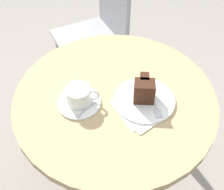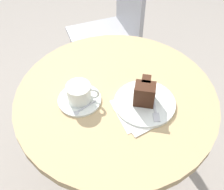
{
  "view_description": "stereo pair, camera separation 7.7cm",
  "coord_description": "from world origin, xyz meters",
  "px_view_note": "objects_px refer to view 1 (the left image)",
  "views": [
    {
      "loc": [
        -0.03,
        -0.71,
        1.52
      ],
      "look_at": [
        -0.01,
        -0.03,
        0.77
      ],
      "focal_mm": 45.0,
      "sensor_mm": 36.0,
      "label": 1
    },
    {
      "loc": [
        0.04,
        -0.71,
        1.52
      ],
      "look_at": [
        -0.01,
        -0.03,
        0.77
      ],
      "focal_mm": 45.0,
      "sensor_mm": 36.0,
      "label": 2
    }
  ],
  "objects_px": {
    "coffee_cup": "(79,95)",
    "saucer": "(79,102)",
    "teaspoon": "(83,112)",
    "napkin": "(141,109)",
    "cafe_chair": "(101,24)",
    "fork": "(156,105)",
    "cake_plate": "(144,100)",
    "cake_slice": "(144,90)"
  },
  "relations": [
    {
      "from": "coffee_cup",
      "to": "saucer",
      "type": "bearing_deg",
      "value": 167.62
    },
    {
      "from": "teaspoon",
      "to": "coffee_cup",
      "type": "bearing_deg",
      "value": -117.41
    },
    {
      "from": "napkin",
      "to": "cafe_chair",
      "type": "xyz_separation_m",
      "value": [
        -0.15,
        0.83,
        -0.19
      ]
    },
    {
      "from": "fork",
      "to": "cake_plate",
      "type": "bearing_deg",
      "value": -139.42
    },
    {
      "from": "cake_plate",
      "to": "cafe_chair",
      "type": "xyz_separation_m",
      "value": [
        -0.17,
        0.79,
        -0.19
      ]
    },
    {
      "from": "saucer",
      "to": "teaspoon",
      "type": "height_order",
      "value": "teaspoon"
    },
    {
      "from": "saucer",
      "to": "cafe_chair",
      "type": "xyz_separation_m",
      "value": [
        0.08,
        0.79,
        -0.19
      ]
    },
    {
      "from": "teaspoon",
      "to": "saucer",
      "type": "bearing_deg",
      "value": -115.26
    },
    {
      "from": "cake_slice",
      "to": "cafe_chair",
      "type": "relative_size",
      "value": 0.11
    },
    {
      "from": "teaspoon",
      "to": "fork",
      "type": "distance_m",
      "value": 0.26
    },
    {
      "from": "saucer",
      "to": "cake_plate",
      "type": "relative_size",
      "value": 0.71
    },
    {
      "from": "saucer",
      "to": "cake_slice",
      "type": "height_order",
      "value": "cake_slice"
    },
    {
      "from": "coffee_cup",
      "to": "fork",
      "type": "height_order",
      "value": "coffee_cup"
    },
    {
      "from": "saucer",
      "to": "teaspoon",
      "type": "xyz_separation_m",
      "value": [
        0.02,
        -0.05,
        0.01
      ]
    },
    {
      "from": "cake_slice",
      "to": "cafe_chair",
      "type": "xyz_separation_m",
      "value": [
        -0.16,
        0.78,
        -0.24
      ]
    },
    {
      "from": "cake_slice",
      "to": "cafe_chair",
      "type": "bearing_deg",
      "value": 101.81
    },
    {
      "from": "coffee_cup",
      "to": "fork",
      "type": "xyz_separation_m",
      "value": [
        0.28,
        -0.03,
        -0.03
      ]
    },
    {
      "from": "coffee_cup",
      "to": "teaspoon",
      "type": "bearing_deg",
      "value": -73.14
    },
    {
      "from": "fork",
      "to": "napkin",
      "type": "relative_size",
      "value": 0.67
    },
    {
      "from": "coffee_cup",
      "to": "teaspoon",
      "type": "distance_m",
      "value": 0.06
    },
    {
      "from": "cake_plate",
      "to": "saucer",
      "type": "bearing_deg",
      "value": -179.17
    },
    {
      "from": "cake_plate",
      "to": "cake_slice",
      "type": "relative_size",
      "value": 2.31
    },
    {
      "from": "fork",
      "to": "napkin",
      "type": "distance_m",
      "value": 0.06
    },
    {
      "from": "saucer",
      "to": "napkin",
      "type": "height_order",
      "value": "saucer"
    },
    {
      "from": "coffee_cup",
      "to": "cake_plate",
      "type": "xyz_separation_m",
      "value": [
        0.24,
        0.0,
        -0.04
      ]
    },
    {
      "from": "saucer",
      "to": "fork",
      "type": "height_order",
      "value": "fork"
    },
    {
      "from": "cake_slice",
      "to": "napkin",
      "type": "relative_size",
      "value": 0.43
    },
    {
      "from": "teaspoon",
      "to": "cafe_chair",
      "type": "height_order",
      "value": "cafe_chair"
    },
    {
      "from": "coffee_cup",
      "to": "cake_slice",
      "type": "bearing_deg",
      "value": 3.06
    },
    {
      "from": "saucer",
      "to": "cafe_chair",
      "type": "bearing_deg",
      "value": 84.57
    },
    {
      "from": "cake_plate",
      "to": "fork",
      "type": "bearing_deg",
      "value": -42.41
    },
    {
      "from": "teaspoon",
      "to": "cake_plate",
      "type": "bearing_deg",
      "value": 148.82
    },
    {
      "from": "coffee_cup",
      "to": "cafe_chair",
      "type": "relative_size",
      "value": 0.13
    },
    {
      "from": "coffee_cup",
      "to": "cake_plate",
      "type": "relative_size",
      "value": 0.53
    },
    {
      "from": "teaspoon",
      "to": "fork",
      "type": "height_order",
      "value": "fork"
    },
    {
      "from": "cake_slice",
      "to": "cafe_chair",
      "type": "distance_m",
      "value": 0.83
    },
    {
      "from": "coffee_cup",
      "to": "cake_slice",
      "type": "relative_size",
      "value": 1.23
    },
    {
      "from": "saucer",
      "to": "cake_plate",
      "type": "distance_m",
      "value": 0.24
    },
    {
      "from": "teaspoon",
      "to": "fork",
      "type": "bearing_deg",
      "value": 140.02
    },
    {
      "from": "saucer",
      "to": "cafe_chair",
      "type": "distance_m",
      "value": 0.82
    },
    {
      "from": "coffee_cup",
      "to": "fork",
      "type": "distance_m",
      "value": 0.28
    },
    {
      "from": "teaspoon",
      "to": "cake_plate",
      "type": "relative_size",
      "value": 0.34
    }
  ]
}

